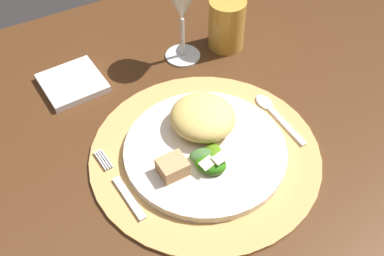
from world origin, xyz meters
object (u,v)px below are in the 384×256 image
at_px(wine_glass, 182,4).
at_px(amber_tumbler, 227,24).
at_px(napkin, 73,83).
at_px(fork, 121,187).
at_px(spoon, 272,110).
at_px(dining_table, 194,191).
at_px(dinner_plate, 206,150).

xyz_separation_m(wine_glass, amber_tumbler, (0.10, -0.01, -0.07)).
bearing_deg(napkin, fork, -93.22).
relative_size(spoon, amber_tumbler, 1.33).
bearing_deg(dining_table, napkin, 119.76).
height_order(fork, napkin, napkin).
height_order(dinner_plate, spoon, dinner_plate).
relative_size(fork, spoon, 1.13).
bearing_deg(spoon, napkin, 139.53).
xyz_separation_m(fork, spoon, (0.31, 0.02, 0.00)).
relative_size(fork, napkin, 1.43).
height_order(dining_table, fork, fork).
xyz_separation_m(spoon, napkin, (-0.29, 0.25, -0.00)).
bearing_deg(dining_table, amber_tumbler, 47.17).
bearing_deg(fork, dining_table, 12.90).
bearing_deg(dinner_plate, wine_glass, 70.35).
xyz_separation_m(dinner_plate, fork, (-0.15, 0.00, -0.00)).
distance_m(fork, wine_glass, 0.37).
relative_size(dinner_plate, spoon, 1.93).
bearing_deg(dining_table, dinner_plate, -86.43).
relative_size(dining_table, wine_glass, 8.51).
relative_size(spoon, napkin, 1.27).
bearing_deg(dinner_plate, amber_tumbler, 52.33).
xyz_separation_m(dining_table, amber_tumbler, (0.19, 0.20, 0.20)).
distance_m(napkin, wine_glass, 0.26).
distance_m(dinner_plate, napkin, 0.31).
relative_size(dining_table, fork, 9.18).
xyz_separation_m(dining_table, dinner_plate, (0.00, -0.04, 0.16)).
bearing_deg(wine_glass, napkin, 173.77).
relative_size(dinner_plate, amber_tumbler, 2.58).
xyz_separation_m(napkin, wine_glass, (0.23, -0.02, 0.12)).
height_order(dining_table, dinner_plate, dinner_plate).
distance_m(fork, napkin, 0.27).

